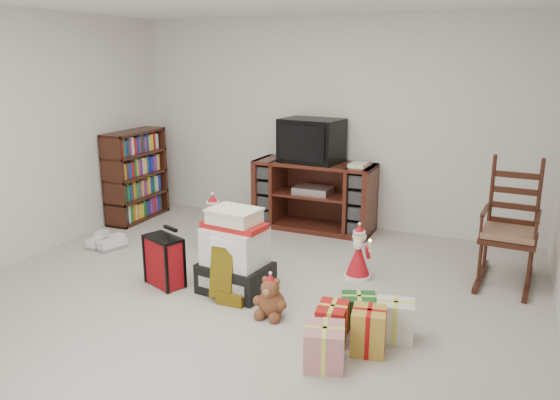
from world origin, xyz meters
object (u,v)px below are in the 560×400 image
object	(u,v)px
rocking_chair	(508,239)
mrs_claus_figurine	(214,229)
gift_pile	(235,257)
santa_figurine	(358,257)
tv_stand	(314,196)
gift_cluster	(352,325)
red_suitcase	(164,261)
teddy_bear	(271,300)
bookshelf	(136,177)
sneaker_pair	(105,243)
crt_television	(311,140)

from	to	relation	value
rocking_chair	mrs_claus_figurine	size ratio (longest dim) A/B	1.89
gift_pile	santa_figurine	bearing A→B (deg)	46.76
tv_stand	gift_cluster	distance (m)	2.73
tv_stand	gift_cluster	xyz separation A→B (m)	(1.18, -2.45, -0.28)
rocking_chair	red_suitcase	size ratio (longest dim) A/B	2.19
red_suitcase	teddy_bear	bearing A→B (deg)	13.18
santa_figurine	mrs_claus_figurine	xyz separation A→B (m)	(-1.62, 0.11, 0.04)
bookshelf	red_suitcase	size ratio (longest dim) A/B	2.07
santa_figurine	gift_cluster	bearing A→B (deg)	-76.77
sneaker_pair	gift_cluster	bearing A→B (deg)	-12.03
mrs_claus_figurine	crt_television	xyz separation A→B (m)	(0.68, 1.17, 0.83)
teddy_bear	santa_figurine	xyz separation A→B (m)	(0.43, 1.05, 0.06)
crt_television	gift_pile	bearing A→B (deg)	-81.10
red_suitcase	sneaker_pair	xyz separation A→B (m)	(-1.19, 0.59, -0.18)
red_suitcase	mrs_claus_figurine	xyz separation A→B (m)	(-0.04, 0.97, 0.01)
sneaker_pair	mrs_claus_figurine	bearing A→B (deg)	23.16
sneaker_pair	tv_stand	bearing A→B (deg)	44.30
gift_cluster	rocking_chair	bearing A→B (deg)	58.74
sneaker_pair	crt_television	xyz separation A→B (m)	(1.82, 1.56, 1.02)
sneaker_pair	teddy_bear	bearing A→B (deg)	-13.77
santa_figurine	sneaker_pair	xyz separation A→B (m)	(-2.76, -0.28, -0.15)
rocking_chair	crt_television	distance (m)	2.46
gift_pile	mrs_claus_figurine	world-z (taller)	gift_pile
red_suitcase	santa_figurine	size ratio (longest dim) A/B	1.03
rocking_chair	santa_figurine	distance (m)	1.38
santa_figurine	sneaker_pair	world-z (taller)	santa_figurine
santa_figurine	crt_television	bearing A→B (deg)	126.33
rocking_chair	teddy_bear	distance (m)	2.30
gift_pile	red_suitcase	distance (m)	0.68
santa_figurine	crt_television	size ratio (longest dim) A/B	0.71
gift_pile	crt_television	distance (m)	2.16
rocking_chair	crt_television	xyz separation A→B (m)	(-2.22, 0.81, 0.66)
tv_stand	bookshelf	bearing A→B (deg)	-166.15
gift_cluster	santa_figurine	bearing A→B (deg)	103.23
santa_figurine	crt_television	xyz separation A→B (m)	(-0.94, 1.28, 0.87)
teddy_bear	gift_cluster	bearing A→B (deg)	-10.70
teddy_bear	tv_stand	bearing A→B (deg)	101.33
santa_figurine	teddy_bear	bearing A→B (deg)	-112.43
red_suitcase	mrs_claus_figurine	distance (m)	0.98
santa_figurine	gift_cluster	world-z (taller)	santa_figurine
bookshelf	red_suitcase	bearing A→B (deg)	-46.98
red_suitcase	mrs_claus_figurine	bearing A→B (deg)	114.81
bookshelf	crt_television	bearing A→B (deg)	12.76
bookshelf	santa_figurine	distance (m)	3.24
gift_pile	santa_figurine	distance (m)	1.18
mrs_claus_figurine	santa_figurine	bearing A→B (deg)	-3.79
red_suitcase	sneaker_pair	world-z (taller)	red_suitcase
red_suitcase	gift_cluster	size ratio (longest dim) A/B	0.62
teddy_bear	santa_figurine	world-z (taller)	santa_figurine
rocking_chair	red_suitcase	bearing A→B (deg)	-150.48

